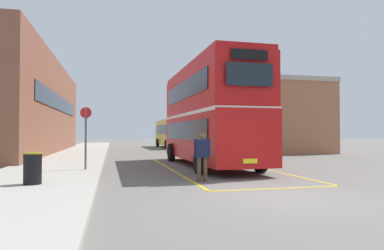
{
  "coord_description": "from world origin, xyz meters",
  "views": [
    {
      "loc": [
        -4.09,
        -7.96,
        1.59
      ],
      "look_at": [
        0.31,
        11.15,
        2.04
      ],
      "focal_mm": 32.48,
      "sensor_mm": 36.0,
      "label": 1
    }
  ],
  "objects_px": {
    "double_decker_bus": "(209,114)",
    "litter_bin": "(33,168)",
    "bus_stop_sign": "(86,132)",
    "single_deck_bus": "(173,132)",
    "pedestrian_boarding": "(202,153)"
  },
  "relations": [
    {
      "from": "double_decker_bus",
      "to": "litter_bin",
      "type": "distance_m",
      "value": 8.89
    },
    {
      "from": "bus_stop_sign",
      "to": "litter_bin",
      "type": "bearing_deg",
      "value": -106.83
    },
    {
      "from": "single_deck_bus",
      "to": "pedestrian_boarding",
      "type": "xyz_separation_m",
      "value": [
        -3.48,
        -25.77,
        -0.71
      ]
    },
    {
      "from": "litter_bin",
      "to": "pedestrian_boarding",
      "type": "bearing_deg",
      "value": 4.58
    },
    {
      "from": "pedestrian_boarding",
      "to": "double_decker_bus",
      "type": "bearing_deg",
      "value": 72.07
    },
    {
      "from": "single_deck_bus",
      "to": "litter_bin",
      "type": "distance_m",
      "value": 27.56
    },
    {
      "from": "pedestrian_boarding",
      "to": "bus_stop_sign",
      "type": "relative_size",
      "value": 0.65
    },
    {
      "from": "pedestrian_boarding",
      "to": "litter_bin",
      "type": "relative_size",
      "value": 1.81
    },
    {
      "from": "pedestrian_boarding",
      "to": "litter_bin",
      "type": "xyz_separation_m",
      "value": [
        -5.06,
        -0.41,
        -0.34
      ]
    },
    {
      "from": "single_deck_bus",
      "to": "bus_stop_sign",
      "type": "distance_m",
      "value": 23.53
    },
    {
      "from": "double_decker_bus",
      "to": "pedestrian_boarding",
      "type": "relative_size",
      "value": 6.21
    },
    {
      "from": "litter_bin",
      "to": "bus_stop_sign",
      "type": "height_order",
      "value": "bus_stop_sign"
    },
    {
      "from": "single_deck_bus",
      "to": "bus_stop_sign",
      "type": "bearing_deg",
      "value": -108.27
    },
    {
      "from": "pedestrian_boarding",
      "to": "bus_stop_sign",
      "type": "height_order",
      "value": "bus_stop_sign"
    },
    {
      "from": "double_decker_bus",
      "to": "litter_bin",
      "type": "xyz_separation_m",
      "value": [
        -6.71,
        -5.51,
        -1.92
      ]
    }
  ]
}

